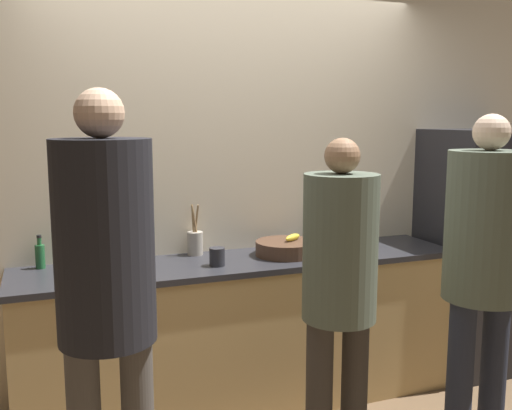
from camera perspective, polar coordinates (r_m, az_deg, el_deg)
wall_back at (r=3.59m, az=-2.75°, el=1.70°), size 5.20×0.06×2.60m
counter at (r=3.54m, az=-1.18°, el=-12.53°), size 2.64×0.60×0.91m
refrigerator at (r=4.26m, az=21.31°, el=-4.19°), size 0.69×0.63×1.66m
person_left at (r=2.26m, az=-14.76°, el=-7.32°), size 0.37×0.37×1.85m
person_center at (r=2.73m, az=8.35°, el=-7.37°), size 0.35×0.35×1.65m
person_right at (r=3.04m, az=21.85°, el=-4.50°), size 0.39×0.39×1.76m
fruit_bowl at (r=3.48m, az=3.00°, el=-4.30°), size 0.37×0.37×0.13m
utensil_crock at (r=3.49m, az=-6.11°, el=-3.68°), size 0.09×0.09×0.31m
bottle_dark at (r=3.76m, az=5.57°, el=-2.94°), size 0.06×0.06×0.18m
bottle_green at (r=3.38m, az=-20.79°, el=-4.73°), size 0.05×0.05×0.19m
cup_black at (r=3.23m, az=-3.91°, el=-5.19°), size 0.09×0.09×0.10m
cup_yellow at (r=3.87m, az=10.13°, el=-3.06°), size 0.08×0.08×0.09m
potted_plant at (r=3.33m, az=-15.19°, el=-3.52°), size 0.16×0.16×0.25m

